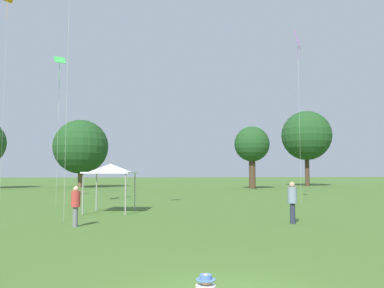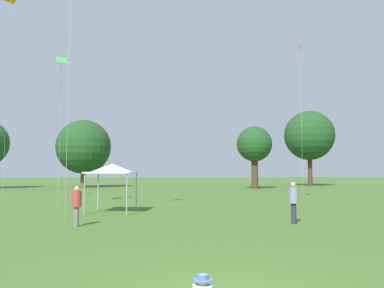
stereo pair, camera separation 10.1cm
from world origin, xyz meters
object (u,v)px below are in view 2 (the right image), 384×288
object	(u,v)px
person_standing_4	(293,199)
kite_0	(300,44)
distant_tree_3	(309,136)
distant_tree_0	(84,147)
distant_tree_1	(254,145)
person_standing_3	(77,203)
kite_2	(62,68)
canopy_tent	(112,169)
kite_3	(10,3)

from	to	relation	value
person_standing_4	kite_0	xyz separation A→B (m)	(4.12, 9.66, 10.24)
person_standing_4	kite_0	world-z (taller)	kite_0
distant_tree_3	distant_tree_0	bearing A→B (deg)	-175.98
distant_tree_1	kite_0	bearing A→B (deg)	-95.83
person_standing_3	distant_tree_1	distance (m)	36.63
kite_2	kite_0	bearing A→B (deg)	18.93
person_standing_3	canopy_tent	world-z (taller)	canopy_tent
kite_3	kite_0	bearing A→B (deg)	164.43
kite_0	kite_3	xyz separation A→B (m)	(-21.97, 4.65, 4.37)
person_standing_4	kite_2	xyz separation A→B (m)	(-12.30, 9.18, 8.02)
person_standing_3	distant_tree_3	bearing A→B (deg)	42.55
kite_3	distant_tree_3	xyz separation A→B (m)	(35.30, 27.04, -7.74)
kite_2	kite_3	xyz separation A→B (m)	(-5.56, 5.13, 6.59)
person_standing_4	distant_tree_0	xyz separation A→B (m)	(-16.93, 38.93, 4.75)
person_standing_4	kite_3	distance (m)	27.15
canopy_tent	kite_2	distance (m)	8.78
distant_tree_0	distant_tree_3	xyz separation A→B (m)	(34.38, 2.42, 2.12)
person_standing_3	distant_tree_3	size ratio (longest dim) A/B	0.14
kite_0	distant_tree_1	bearing A→B (deg)	65.61
person_standing_3	canopy_tent	xyz separation A→B (m)	(0.70, 5.24, 1.40)
canopy_tent	distant_tree_1	size ratio (longest dim) A/B	0.34
distant_tree_1	distant_tree_3	size ratio (longest dim) A/B	0.70
kite_2	distant_tree_1	distance (m)	30.28
kite_0	distant_tree_1	xyz separation A→B (m)	(2.35, 23.05, -5.50)
person_standing_4	distant_tree_0	distance (m)	42.72
kite_0	kite_2	world-z (taller)	kite_0
canopy_tent	distant_tree_1	distance (m)	31.50
distant_tree_0	distant_tree_3	world-z (taller)	distant_tree_3
distant_tree_0	distant_tree_1	xyz separation A→B (m)	(23.41, -6.22, -0.01)
kite_0	distant_tree_3	world-z (taller)	kite_0
person_standing_4	kite_3	xyz separation A→B (m)	(-17.86, 14.31, 14.61)
distant_tree_0	distant_tree_1	world-z (taller)	distant_tree_0
kite_2	distant_tree_0	xyz separation A→B (m)	(-4.63, 29.75, -3.27)
person_standing_3	distant_tree_3	xyz separation A→B (m)	(26.49, 41.47, 6.96)
person_standing_3	kite_0	bearing A→B (deg)	21.71
person_standing_4	distant_tree_1	xyz separation A→B (m)	(6.47, 32.71, 4.74)
kite_0	kite_2	bearing A→B (deg)	163.11
kite_3	distant_tree_0	xyz separation A→B (m)	(0.92, 24.62, -9.86)
kite_0	distant_tree_0	xyz separation A→B (m)	(-21.05, 29.27, -5.49)
person_standing_4	kite_0	size ratio (longest dim) A/B	0.15
person_standing_3	kite_2	world-z (taller)	kite_2
person_standing_4	distant_tree_3	size ratio (longest dim) A/B	0.15
canopy_tent	kite_3	world-z (taller)	kite_3
kite_2	distant_tree_3	xyz separation A→B (m)	(29.74, 32.17, -1.15)
person_standing_3	distant_tree_0	size ratio (longest dim) A/B	0.17
kite_0	distant_tree_0	bearing A→B (deg)	107.16
person_standing_4	kite_2	size ratio (longest dim) A/B	0.18
distant_tree_3	person_standing_3	bearing A→B (deg)	-122.58
distant_tree_1	person_standing_3	bearing A→B (deg)	-115.31
person_standing_4	canopy_tent	distance (m)	9.89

